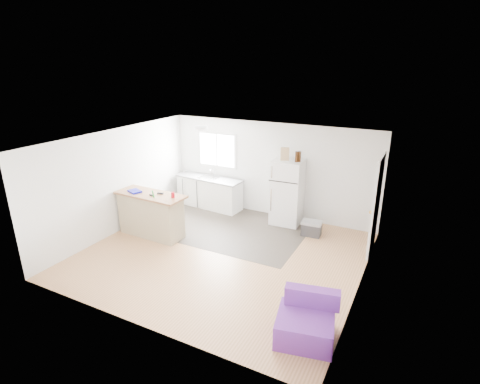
% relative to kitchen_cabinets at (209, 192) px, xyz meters
% --- Properties ---
extents(room, '(5.51, 5.01, 2.41)m').
position_rel_kitchen_cabinets_xyz_m(room, '(1.66, -2.21, 0.77)').
color(room, '#A67145').
rests_on(room, ground).
extents(vinyl_zone, '(4.05, 2.50, 0.00)m').
position_rel_kitchen_cabinets_xyz_m(vinyl_zone, '(0.93, -0.96, -0.43)').
color(vinyl_zone, '#38302A').
rests_on(vinyl_zone, floor).
extents(window, '(1.18, 0.06, 0.98)m').
position_rel_kitchen_cabinets_xyz_m(window, '(0.11, 0.28, 1.12)').
color(window, white).
rests_on(window, back_wall).
extents(interior_door, '(0.11, 0.92, 2.10)m').
position_rel_kitchen_cabinets_xyz_m(interior_door, '(4.38, -0.66, 0.59)').
color(interior_door, white).
rests_on(interior_door, right_wall).
extents(ceiling_fixture, '(0.30, 0.30, 0.07)m').
position_rel_kitchen_cabinets_xyz_m(ceiling_fixture, '(0.46, -1.01, 1.93)').
color(ceiling_fixture, white).
rests_on(ceiling_fixture, ceiling).
extents(kitchen_cabinets, '(1.92, 0.74, 1.11)m').
position_rel_kitchen_cabinets_xyz_m(kitchen_cabinets, '(0.00, 0.00, 0.00)').
color(kitchen_cabinets, white).
rests_on(kitchen_cabinets, floor).
extents(peninsula, '(1.67, 0.69, 1.01)m').
position_rel_kitchen_cabinets_xyz_m(peninsula, '(-0.25, -2.13, 0.08)').
color(peninsula, tan).
rests_on(peninsula, floor).
extents(refrigerator, '(0.74, 0.70, 1.60)m').
position_rel_kitchen_cabinets_xyz_m(refrigerator, '(2.26, -0.06, 0.37)').
color(refrigerator, white).
rests_on(refrigerator, floor).
extents(cooler, '(0.47, 0.34, 0.35)m').
position_rel_kitchen_cabinets_xyz_m(cooler, '(3.03, -0.48, -0.25)').
color(cooler, '#313134').
rests_on(cooler, floor).
extents(purple_seat, '(0.95, 0.92, 0.67)m').
position_rel_kitchen_cabinets_xyz_m(purple_seat, '(3.95, -3.78, -0.18)').
color(purple_seat, purple).
rests_on(purple_seat, floor).
extents(cleaner_jug, '(0.16, 0.13, 0.32)m').
position_rel_kitchen_cabinets_xyz_m(cleaner_jug, '(0.35, -2.18, -0.29)').
color(cleaner_jug, white).
rests_on(cleaner_jug, floor).
extents(mop, '(0.20, 0.34, 1.19)m').
position_rel_kitchen_cabinets_xyz_m(mop, '(-0.08, -2.25, -0.20)').
color(mop, green).
rests_on(mop, floor).
extents(red_cup, '(0.10, 0.10, 0.12)m').
position_rel_kitchen_cabinets_xyz_m(red_cup, '(0.38, -2.09, 0.65)').
color(red_cup, red).
rests_on(red_cup, peninsula).
extents(blue_tray, '(0.36, 0.31, 0.04)m').
position_rel_kitchen_cabinets_xyz_m(blue_tray, '(-0.61, -2.19, 0.60)').
color(blue_tray, '#1314B2').
rests_on(blue_tray, peninsula).
extents(tool_a, '(0.15, 0.08, 0.03)m').
position_rel_kitchen_cabinets_xyz_m(tool_a, '(-0.01, -2.03, 0.60)').
color(tool_a, black).
rests_on(tool_a, peninsula).
extents(tool_b, '(0.11, 0.07, 0.03)m').
position_rel_kitchen_cabinets_xyz_m(tool_b, '(-0.12, -2.22, 0.60)').
color(tool_b, black).
rests_on(tool_b, peninsula).
extents(cardboard_box, '(0.22, 0.17, 0.30)m').
position_rel_kitchen_cabinets_xyz_m(cardboard_box, '(2.18, -0.11, 1.32)').
color(cardboard_box, tan).
rests_on(cardboard_box, refrigerator).
extents(bottle_left, '(0.08, 0.08, 0.25)m').
position_rel_kitchen_cabinets_xyz_m(bottle_left, '(2.48, -0.14, 1.30)').
color(bottle_left, '#341B09').
rests_on(bottle_left, refrigerator).
extents(bottle_right, '(0.09, 0.09, 0.25)m').
position_rel_kitchen_cabinets_xyz_m(bottle_right, '(2.53, -0.10, 1.30)').
color(bottle_right, '#341B09').
rests_on(bottle_right, refrigerator).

